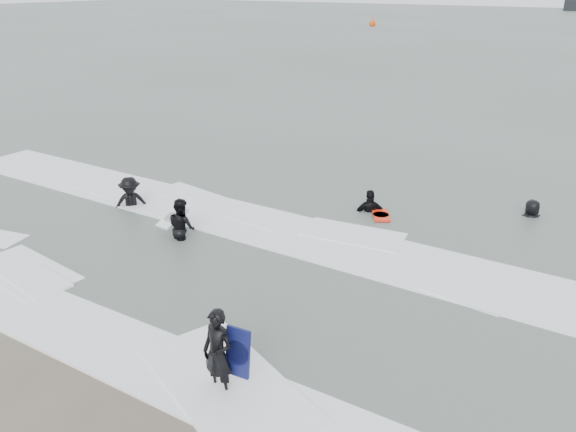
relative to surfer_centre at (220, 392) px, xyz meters
The scene contains 9 objects.
ground 2.04m from the surfer_centre, 164.65° to the left, with size 320.00×320.00×0.00m, color brown.
surfer_centre is the anchor object (origin of this frame).
surfer_wading 6.88m from the surfer_centre, 137.37° to the left, with size 0.88×0.68×1.80m, color black.
surfer_breaker 9.84m from the surfer_centre, 145.58° to the left, with size 1.25×0.72×1.93m, color black.
surfer_right_near 9.50m from the surfer_centre, 97.38° to the left, with size 1.12×0.47×1.91m, color black.
surfer_right_far 12.21m from the surfer_centre, 74.17° to the left, with size 0.85×0.55×1.74m, color black.
surf_foam 4.67m from the surfer_centre, 114.84° to the left, with size 30.03×9.06×0.09m.
bodyboards 5.18m from the surfer_centre, 112.79° to the left, with size 6.29×9.56×1.25m.
buoy 86.95m from the surfer_centre, 112.17° to the left, with size 1.00×1.00×1.65m.
Camera 1 is at (7.41, -6.90, 7.05)m, focal length 35.00 mm.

